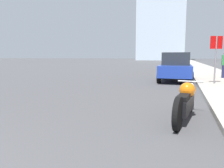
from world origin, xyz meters
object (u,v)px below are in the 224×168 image
at_px(motorcycle, 185,101).
at_px(stop_sign, 216,51).
at_px(parked_car_blue, 176,67).
at_px(parked_car_yellow, 178,62).
at_px(parked_car_red, 179,61).

xyz_separation_m(motorcycle, stop_sign, (1.41, 6.34, 1.27)).
distance_m(motorcycle, stop_sign, 6.62).
bearing_deg(motorcycle, parked_car_blue, 102.69).
bearing_deg(parked_car_blue, parked_car_yellow, 90.40).
relative_size(motorcycle, parked_car_blue, 0.61).
height_order(parked_car_blue, parked_car_yellow, parked_car_yellow).
bearing_deg(parked_car_red, motorcycle, -86.76).
bearing_deg(parked_car_yellow, stop_sign, -80.93).
height_order(motorcycle, stop_sign, stop_sign).
height_order(motorcycle, parked_car_blue, parked_car_blue).
relative_size(parked_car_blue, parked_car_red, 0.86).
bearing_deg(parked_car_yellow, parked_car_red, 90.09).
bearing_deg(stop_sign, parked_car_red, 94.75).
distance_m(parked_car_yellow, parked_car_red, 10.79).
xyz_separation_m(motorcycle, parked_car_blue, (-0.45, 8.10, 0.41)).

